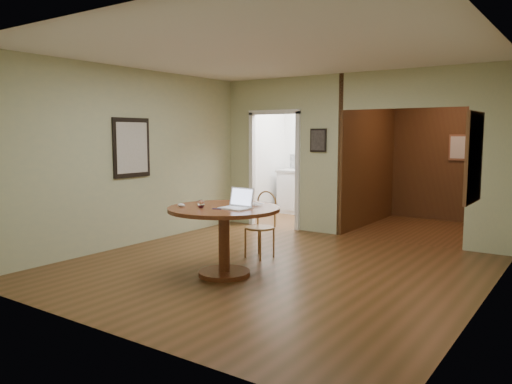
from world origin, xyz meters
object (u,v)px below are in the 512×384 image
Objects in this scene: open_laptop at (238,203)px; closed_laptop at (249,204)px; dining_table at (224,225)px; chair at (262,221)px.

closed_laptop is at bearing 100.10° from open_laptop.
open_laptop is at bearing -88.94° from closed_laptop.
dining_table is 3.88× the size of open_laptop.
open_laptop is (0.34, -1.02, 0.39)m from chair.
chair is 1.15m from open_laptop.
chair is at bearing 105.31° from closed_laptop.
dining_table is at bearing -126.57° from closed_laptop.
dining_table is at bearing -174.78° from open_laptop.
closed_laptop is at bearing -60.21° from chair.
dining_table is 1.46× the size of chair.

